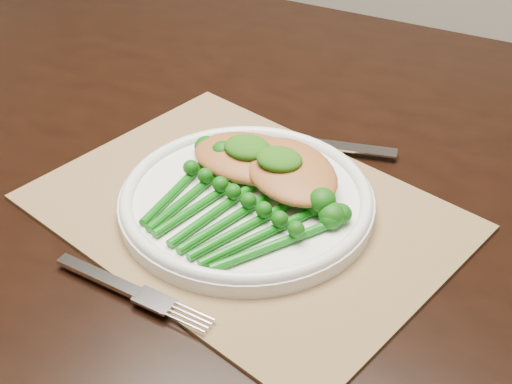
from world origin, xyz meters
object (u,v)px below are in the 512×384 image
at_px(dinner_plate, 246,199).
at_px(chicken_fillet_left, 251,158).
at_px(dining_table, 228,332).
at_px(broccolini_bundle, 226,213).
at_px(placemat, 245,212).

relative_size(dinner_plate, chicken_fillet_left, 2.02).
distance_m(dining_table, dinner_plate, 0.42).
height_order(dining_table, broccolini_bundle, broccolini_bundle).
distance_m(placemat, chicken_fillet_left, 0.07).
xyz_separation_m(placemat, chicken_fillet_left, (-0.02, 0.05, 0.03)).
xyz_separation_m(placemat, dinner_plate, (-0.00, 0.00, 0.01)).
height_order(dinner_plate, chicken_fillet_left, chicken_fillet_left).
distance_m(placemat, broccolini_bundle, 0.04).
relative_size(placemat, chicken_fillet_left, 3.19).
bearing_deg(dining_table, placemat, -51.67).
bearing_deg(chicken_fillet_left, dinner_plate, -70.36).
xyz_separation_m(dining_table, chicken_fillet_left, (0.08, -0.08, 0.41)).
bearing_deg(placemat, broccolini_bundle, -79.08).
bearing_deg(dinner_plate, dining_table, 128.52).
bearing_deg(chicken_fillet_left, dining_table, 136.07).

